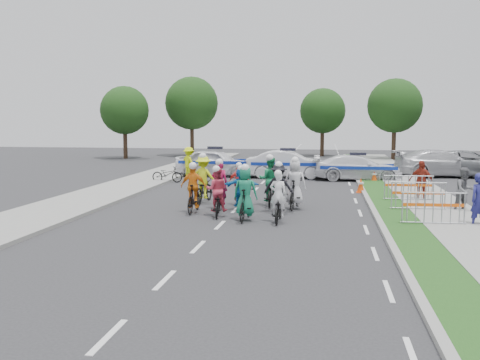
% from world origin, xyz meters
% --- Properties ---
extents(ground, '(90.00, 90.00, 0.00)m').
position_xyz_m(ground, '(0.00, 0.00, 0.00)').
color(ground, '#28282B').
rests_on(ground, ground).
extents(curb_right, '(0.20, 60.00, 0.12)m').
position_xyz_m(curb_right, '(5.10, 5.00, 0.06)').
color(curb_right, gray).
rests_on(curb_right, ground).
extents(grass_strip, '(1.20, 60.00, 0.11)m').
position_xyz_m(grass_strip, '(5.80, 5.00, 0.06)').
color(grass_strip, '#184315').
rests_on(grass_strip, ground).
extents(sidewalk_right, '(2.40, 60.00, 0.13)m').
position_xyz_m(sidewalk_right, '(7.60, 5.00, 0.07)').
color(sidewalk_right, gray).
rests_on(sidewalk_right, ground).
extents(sidewalk_left, '(3.00, 60.00, 0.13)m').
position_xyz_m(sidewalk_left, '(-6.50, 5.00, 0.07)').
color(sidewalk_left, gray).
rests_on(sidewalk_left, ground).
extents(rider_0, '(0.62, 1.72, 1.75)m').
position_xyz_m(rider_0, '(1.80, 0.84, 0.58)').
color(rider_0, black).
rests_on(rider_0, ground).
extents(rider_1, '(0.83, 1.85, 1.92)m').
position_xyz_m(rider_1, '(0.69, 0.96, 0.75)').
color(rider_1, black).
rests_on(rider_1, ground).
extents(rider_2, '(0.89, 1.84, 1.80)m').
position_xyz_m(rider_2, '(-0.43, 1.61, 0.67)').
color(rider_2, black).
rests_on(rider_2, ground).
extents(rider_3, '(0.94, 1.77, 1.86)m').
position_xyz_m(rider_3, '(-1.40, 2.17, 0.72)').
color(rider_3, black).
rests_on(rider_3, ground).
extents(rider_4, '(1.06, 1.87, 1.90)m').
position_xyz_m(rider_4, '(1.66, 2.63, 0.73)').
color(rider_4, black).
rests_on(rider_4, ground).
extents(rider_5, '(1.41, 1.68, 1.71)m').
position_xyz_m(rider_5, '(0.24, 2.87, 0.73)').
color(rider_5, black).
rests_on(rider_5, ground).
extents(rider_6, '(0.84, 1.94, 1.93)m').
position_xyz_m(rider_6, '(-0.63, 3.15, 0.64)').
color(rider_6, black).
rests_on(rider_6, ground).
extents(rider_7, '(0.90, 1.96, 2.00)m').
position_xyz_m(rider_7, '(2.19, 3.56, 0.77)').
color(rider_7, black).
rests_on(rider_7, ground).
extents(rider_8, '(0.90, 2.05, 2.04)m').
position_xyz_m(rider_8, '(1.17, 4.24, 0.75)').
color(rider_8, black).
rests_on(rider_8, ground).
extents(rider_9, '(0.89, 1.67, 1.72)m').
position_xyz_m(rider_9, '(-0.04, 4.17, 0.67)').
color(rider_9, black).
rests_on(rider_9, ground).
extents(rider_10, '(1.19, 2.06, 2.05)m').
position_xyz_m(rider_10, '(-1.59, 4.55, 0.79)').
color(rider_10, black).
rests_on(rider_10, ground).
extents(police_car_0, '(4.89, 2.24, 1.63)m').
position_xyz_m(police_car_0, '(-3.22, 14.81, 0.81)').
color(police_car_0, white).
rests_on(police_car_0, ground).
extents(police_car_1, '(4.84, 1.76, 1.58)m').
position_xyz_m(police_car_1, '(1.16, 14.53, 0.79)').
color(police_car_1, white).
rests_on(police_car_1, ground).
extents(police_car_2, '(4.92, 2.11, 1.41)m').
position_xyz_m(police_car_2, '(5.11, 13.84, 0.71)').
color(police_car_2, white).
rests_on(police_car_2, ground).
extents(civilian_sedan, '(5.80, 3.00, 1.61)m').
position_xyz_m(civilian_sedan, '(10.16, 16.54, 0.80)').
color(civilian_sedan, '#BCBCC1').
rests_on(civilian_sedan, ground).
extents(civilian_suv, '(6.11, 3.82, 1.57)m').
position_xyz_m(civilian_suv, '(11.73, 16.72, 0.79)').
color(civilian_suv, gray).
rests_on(civilian_suv, ground).
extents(spectator_0, '(0.73, 0.60, 1.72)m').
position_xyz_m(spectator_0, '(8.11, 0.90, 0.86)').
color(spectator_0, navy).
rests_on(spectator_0, ground).
extents(spectator_1, '(0.99, 0.89, 1.67)m').
position_xyz_m(spectator_1, '(8.34, 3.65, 0.83)').
color(spectator_1, '#59595E').
rests_on(spectator_1, ground).
extents(spectator_2, '(1.08, 0.88, 1.72)m').
position_xyz_m(spectator_2, '(7.24, 6.23, 0.86)').
color(spectator_2, maroon).
rests_on(spectator_2, ground).
extents(marshal_hiviz, '(1.32, 1.23, 1.79)m').
position_xyz_m(marshal_hiviz, '(-4.63, 13.91, 0.89)').
color(marshal_hiviz, '#D9F00C').
rests_on(marshal_hiviz, ground).
extents(barrier_0, '(2.02, 0.60, 1.12)m').
position_xyz_m(barrier_0, '(6.70, 0.74, 0.56)').
color(barrier_0, '#A5A8AD').
rests_on(barrier_0, ground).
extents(barrier_1, '(2.03, 0.61, 1.12)m').
position_xyz_m(barrier_1, '(6.70, 3.53, 0.56)').
color(barrier_1, '#A5A8AD').
rests_on(barrier_1, ground).
extents(barrier_2, '(2.02, 0.60, 1.12)m').
position_xyz_m(barrier_2, '(6.70, 5.92, 0.56)').
color(barrier_2, '#A5A8AD').
rests_on(barrier_2, ground).
extents(cone_0, '(0.40, 0.40, 0.70)m').
position_xyz_m(cone_0, '(4.97, 8.64, 0.34)').
color(cone_0, '#F24C0C').
rests_on(cone_0, ground).
extents(cone_1, '(0.40, 0.40, 0.70)m').
position_xyz_m(cone_1, '(5.95, 12.99, 0.34)').
color(cone_1, '#F24C0C').
rests_on(cone_1, ground).
extents(parked_bike, '(1.70, 0.63, 0.89)m').
position_xyz_m(parked_bike, '(-5.15, 11.23, 0.44)').
color(parked_bike, black).
rests_on(parked_bike, ground).
extents(tree_0, '(4.20, 4.20, 6.30)m').
position_xyz_m(tree_0, '(-14.00, 28.00, 4.19)').
color(tree_0, '#382619').
rests_on(tree_0, ground).
extents(tree_1, '(4.55, 4.55, 6.82)m').
position_xyz_m(tree_1, '(9.00, 30.00, 4.54)').
color(tree_1, '#382619').
rests_on(tree_1, ground).
extents(tree_3, '(4.90, 4.90, 7.35)m').
position_xyz_m(tree_3, '(-9.00, 32.00, 4.89)').
color(tree_3, '#382619').
rests_on(tree_3, ground).
extents(tree_4, '(4.20, 4.20, 6.30)m').
position_xyz_m(tree_4, '(3.00, 34.00, 4.19)').
color(tree_4, '#382619').
rests_on(tree_4, ground).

